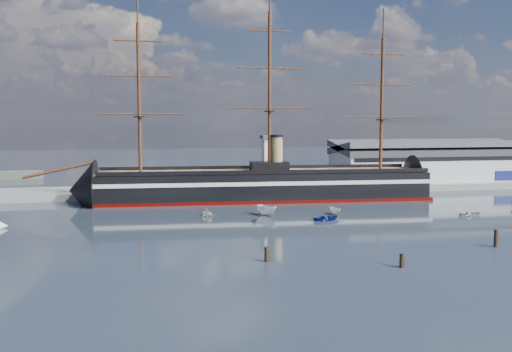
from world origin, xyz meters
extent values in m
plane|color=#1D2530|center=(0.00, 40.00, 0.00)|extent=(600.00, 600.00, 0.00)
cube|color=slate|center=(10.00, 76.00, 0.00)|extent=(180.00, 18.00, 2.00)
cube|color=#B7BABC|center=(58.00, 80.00, 7.00)|extent=(62.00, 20.00, 10.00)
cube|color=#3F4247|center=(58.00, 80.00, 12.60)|extent=(63.00, 21.00, 2.00)
cube|color=silver|center=(3.00, 73.00, 9.00)|extent=(4.00, 4.00, 14.00)
cube|color=#3F4247|center=(3.00, 73.00, 16.50)|extent=(5.00, 5.00, 1.00)
cube|color=black|center=(-2.13, 60.00, 4.00)|extent=(88.83, 21.50, 7.00)
cube|color=silver|center=(-2.13, 60.00, 5.20)|extent=(90.84, 21.87, 1.00)
cube|color=#460300|center=(-2.13, 60.00, 0.35)|extent=(90.84, 21.83, 0.90)
cone|color=black|center=(-48.63, 60.00, 3.70)|extent=(14.96, 16.53, 15.68)
cone|color=black|center=(44.37, 60.00, 3.70)|extent=(11.96, 16.34, 15.68)
cube|color=brown|center=(-2.13, 60.00, 7.60)|extent=(88.75, 20.22, 0.40)
cube|color=black|center=(-0.13, 60.00, 9.00)|extent=(10.36, 6.62, 2.50)
cylinder|color=#9D864C|center=(1.87, 60.00, 12.50)|extent=(3.20, 3.20, 9.00)
cylinder|color=#381E0F|center=(-54.13, 60.00, 9.00)|extent=(17.76, 1.81, 4.43)
cylinder|color=#381E0F|center=(-34.13, 60.00, 26.80)|extent=(0.90, 0.90, 38.00)
cylinder|color=#381E0F|center=(-0.13, 60.00, 28.80)|extent=(0.90, 0.90, 42.00)
cylinder|color=#381E0F|center=(31.87, 60.00, 25.80)|extent=(0.90, 0.90, 36.00)
imported|color=silver|center=(-6.63, 34.59, 0.00)|extent=(8.07, 5.50, 3.03)
imported|color=navy|center=(4.71, 26.42, 0.00)|extent=(2.12, 3.82, 1.68)
imported|color=silver|center=(9.05, 33.05, 0.00)|extent=(5.31, 2.24, 2.08)
imported|color=silver|center=(-19.85, 36.58, 0.00)|extent=(5.75, 4.57, 1.94)
imported|color=silver|center=(38.38, 25.61, 0.00)|extent=(1.51, 3.23, 1.46)
imported|color=#104D25|center=(-10.98, 27.52, 0.00)|extent=(3.33, 2.48, 1.12)
cylinder|color=black|center=(-15.94, -5.91, 0.00)|extent=(0.64, 0.64, 2.96)
cylinder|color=black|center=(2.59, -13.39, 0.00)|extent=(0.64, 0.64, 2.80)
cylinder|color=black|center=(24.35, -4.08, 0.00)|extent=(0.64, 0.64, 3.72)
camera|label=1|loc=(-34.87, -88.74, 21.48)|focal=40.00mm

